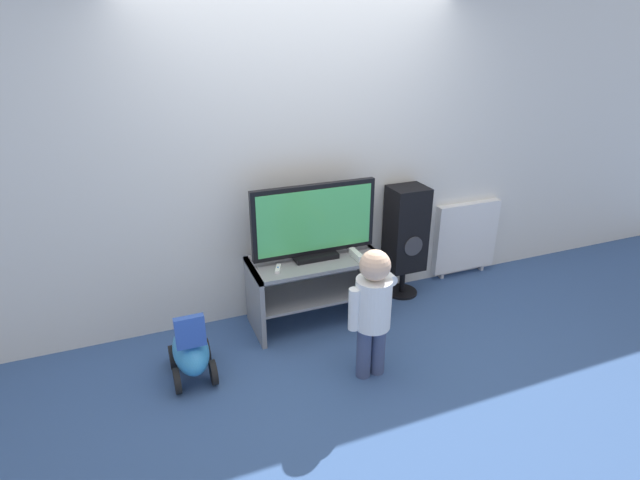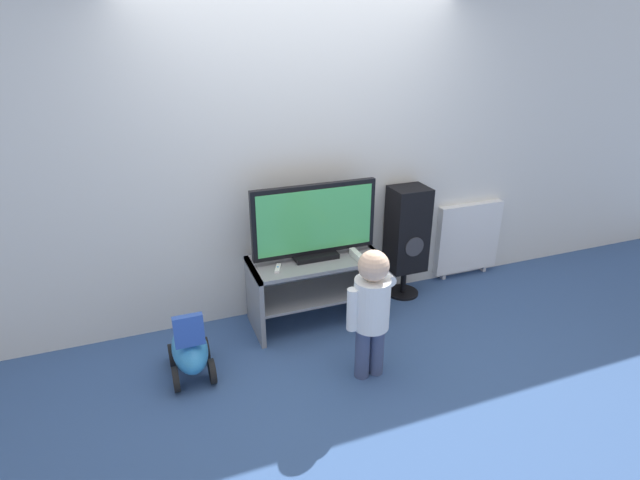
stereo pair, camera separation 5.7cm
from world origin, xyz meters
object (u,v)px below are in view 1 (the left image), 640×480
object	(u,v)px
child	(373,303)
speaker_tower	(406,231)
game_console	(356,255)
remote_primary	(278,269)
television	(314,223)
ride_on_toy	(191,351)
radiator	(466,237)

from	to	relation	value
child	speaker_tower	world-z (taller)	speaker_tower
game_console	remote_primary	xyz separation A→B (m)	(-0.64, 0.03, -0.02)
game_console	remote_primary	world-z (taller)	game_console
speaker_tower	remote_primary	bearing A→B (deg)	-169.77
television	ride_on_toy	bearing A→B (deg)	-160.31
game_console	radiator	bearing A→B (deg)	15.38
speaker_tower	ride_on_toy	bearing A→B (deg)	-165.88
television	radiator	size ratio (longest dim) A/B	1.35
game_console	radiator	distance (m)	1.41
speaker_tower	radiator	bearing A→B (deg)	8.88
remote_primary	speaker_tower	size ratio (longest dim) A/B	0.13
radiator	game_console	bearing A→B (deg)	-164.62
remote_primary	radiator	world-z (taller)	radiator
radiator	television	bearing A→B (deg)	-172.03
television	speaker_tower	size ratio (longest dim) A/B	0.99
television	radiator	world-z (taller)	television
remote_primary	child	xyz separation A→B (m)	(0.44, -0.69, -0.02)
child	game_console	bearing A→B (deg)	73.52
remote_primary	ride_on_toy	xyz separation A→B (m)	(-0.72, -0.27, -0.37)
television	radiator	distance (m)	1.73
television	remote_primary	bearing A→B (deg)	-161.99
game_console	child	xyz separation A→B (m)	(-0.20, -0.66, -0.03)
child	remote_primary	bearing A→B (deg)	122.57
television	child	xyz separation A→B (m)	(0.11, -0.80, -0.30)
radiator	remote_primary	bearing A→B (deg)	-170.28
remote_primary	radiator	distance (m)	2.03
television	remote_primary	world-z (taller)	television
ride_on_toy	radiator	xyz separation A→B (m)	(2.71, 0.61, 0.19)
television	ride_on_toy	world-z (taller)	television
game_console	ride_on_toy	bearing A→B (deg)	-170.01
speaker_tower	ride_on_toy	world-z (taller)	speaker_tower
game_console	speaker_tower	world-z (taller)	speaker_tower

